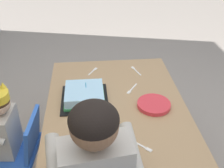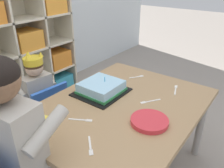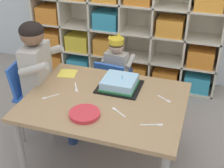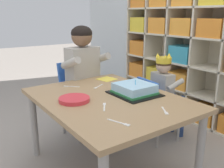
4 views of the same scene
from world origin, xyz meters
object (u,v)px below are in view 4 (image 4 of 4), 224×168
Objects in this scene: birthday_cake_on_tray at (134,90)px; fork_near_child_seat at (165,111)px; activity_table at (108,106)px; fork_beside_plate_stack at (104,106)px; adult_helper_seated at (87,70)px; classroom_chair_blue at (156,104)px; fork_near_cake_tray at (98,87)px; fork_at_table_front_edge at (70,86)px; paper_plate_stack at (74,99)px; fork_scattered_mid_table at (120,123)px; child_with_crown at (166,87)px; classroom_chair_adult_side at (80,89)px.

fork_near_child_seat is at bearing -10.41° from birthday_cake_on_tray.
activity_table is 0.20m from fork_beside_plate_stack.
classroom_chair_blue is at bearing -51.71° from adult_helper_seated.
activity_table is at bearing -112.48° from adult_helper_seated.
adult_helper_seated reaches higher than fork_beside_plate_stack.
fork_at_table_front_edge is at bearing 114.29° from fork_near_cake_tray.
activity_table is 0.63m from adult_helper_seated.
birthday_cake_on_tray reaches higher than paper_plate_stack.
fork_beside_plate_stack is at bearing -33.84° from fork_scattered_mid_table.
activity_table is 5.53× the size of paper_plate_stack.
fork_at_table_front_edge is at bearing 76.89° from child_with_crown.
classroom_chair_blue is 0.57× the size of adult_helper_seated.
classroom_chair_blue is 1.82× the size of birthday_cake_on_tray.
activity_table is 0.29m from fork_near_cake_tray.
birthday_cake_on_tray is at bearing -99.13° from fork_near_cake_tray.
paper_plate_stack reaches higher than classroom_chair_blue.
birthday_cake_on_tray is at bearing 139.57° from fork_beside_plate_stack.
fork_near_child_seat and fork_scattered_mid_table have the same top height.
paper_plate_stack is at bearing -176.66° from fork_near_cake_tray.
fork_near_cake_tray is 0.73m from fork_scattered_mid_table.
classroom_chair_blue is at bearing -43.42° from fork_near_cake_tray.
child_with_crown reaches higher than fork_at_table_front_edge.
classroom_chair_adult_side reaches higher than fork_at_table_front_edge.
fork_scattered_mid_table is at bearing -114.44° from classroom_chair_adult_side.
classroom_chair_adult_side reaches higher than fork_near_child_seat.
child_with_crown reaches higher than fork_scattered_mid_table.
fork_beside_plate_stack is at bearing -41.99° from activity_table.
fork_at_table_front_edge is 0.81m from fork_scattered_mid_table.
fork_beside_plate_stack is (-0.28, -0.26, 0.00)m from fork_near_child_seat.
fork_near_child_seat is at bearing -115.21° from fork_near_cake_tray.
classroom_chair_adult_side is at bearing 50.79° from child_with_crown.
fork_near_cake_tray is (-0.32, -0.12, -0.03)m from birthday_cake_on_tray.
fork_beside_plate_stack is at bearing -118.68° from adult_helper_seated.
birthday_cake_on_tray is 2.65× the size of fork_beside_plate_stack.
classroom_chair_adult_side reaches higher than fork_beside_plate_stack.
fork_scattered_mid_table is (0.40, -0.20, 0.06)m from activity_table.
child_with_crown reaches higher than fork_near_child_seat.
fork_near_child_seat is 1.05× the size of fork_at_table_front_edge.
fork_at_table_front_edge is (-0.55, 0.03, 0.00)m from fork_beside_plate_stack.
activity_table is 0.23m from birthday_cake_on_tray.
paper_plate_stack is at bearing -117.37° from fork_beside_plate_stack.
fork_at_table_front_edge is 0.75× the size of fork_scattered_mid_table.
classroom_chair_adult_side is 5.56× the size of fork_near_cake_tray.
paper_plate_stack is 0.37m from fork_at_table_front_edge.
fork_near_cake_tray is (0.43, -0.06, 0.14)m from classroom_chair_adult_side.
birthday_cake_on_tray is 0.34m from fork_near_cake_tray.
fork_beside_plate_stack is (0.14, -0.13, 0.06)m from activity_table.
child_with_crown is 7.69× the size of fork_at_table_front_edge.
classroom_chair_adult_side is at bearing -175.77° from birthday_cake_on_tray.
fork_at_table_front_edge is at bearing -148.45° from fork_beside_plate_stack.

